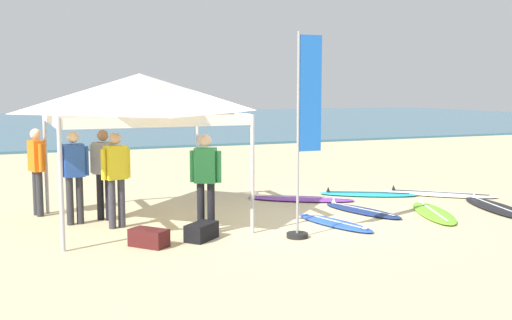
{
  "coord_description": "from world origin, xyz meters",
  "views": [
    {
      "loc": [
        -4.69,
        -10.46,
        2.52
      ],
      "look_at": [
        0.22,
        1.36,
        1.0
      ],
      "focal_mm": 43.69,
      "sensor_mm": 36.0,
      "label": 1
    }
  ],
  "objects_px": {
    "surfboard_black": "(497,208)",
    "banner_flag": "(304,144)",
    "surfboard_navy": "(362,210)",
    "person_blue": "(74,171)",
    "person_orange": "(37,166)",
    "person_grey": "(104,168)",
    "person_yellow": "(116,173)",
    "gear_bag_by_pole": "(202,232)",
    "surfboard_lime": "(433,213)",
    "canopy_tent": "(140,93)",
    "gear_bag_near_tent": "(149,238)",
    "surfboard_white": "(439,194)",
    "surfboard_purple": "(300,199)",
    "surfboard_blue": "(335,223)",
    "person_green": "(206,176)",
    "surfboard_cyan": "(367,194)"
  },
  "relations": [
    {
      "from": "surfboard_blue",
      "to": "gear_bag_by_pole",
      "type": "xyz_separation_m",
      "value": [
        -2.59,
        -0.13,
        0.1
      ]
    },
    {
      "from": "person_blue",
      "to": "person_green",
      "type": "distance_m",
      "value": 2.55
    },
    {
      "from": "banner_flag",
      "to": "gear_bag_by_pole",
      "type": "distance_m",
      "value": 2.23
    },
    {
      "from": "surfboard_white",
      "to": "person_green",
      "type": "height_order",
      "value": "person_green"
    },
    {
      "from": "surfboard_cyan",
      "to": "surfboard_purple",
      "type": "xyz_separation_m",
      "value": [
        -1.71,
        0.05,
        -0.0
      ]
    },
    {
      "from": "surfboard_navy",
      "to": "surfboard_purple",
      "type": "relative_size",
      "value": 0.87
    },
    {
      "from": "canopy_tent",
      "to": "surfboard_blue",
      "type": "xyz_separation_m",
      "value": [
        3.2,
        -1.56,
        -2.35
      ]
    },
    {
      "from": "person_yellow",
      "to": "canopy_tent",
      "type": "bearing_deg",
      "value": 27.8
    },
    {
      "from": "surfboard_lime",
      "to": "person_blue",
      "type": "xyz_separation_m",
      "value": [
        -6.64,
        1.8,
        0.95
      ]
    },
    {
      "from": "surfboard_black",
      "to": "surfboard_purple",
      "type": "bearing_deg",
      "value": 143.04
    },
    {
      "from": "person_blue",
      "to": "banner_flag",
      "type": "distance_m",
      "value": 4.26
    },
    {
      "from": "surfboard_black",
      "to": "surfboard_cyan",
      "type": "bearing_deg",
      "value": 122.99
    },
    {
      "from": "person_blue",
      "to": "gear_bag_near_tent",
      "type": "xyz_separation_m",
      "value": [
        0.89,
        -2.09,
        -0.85
      ]
    },
    {
      "from": "surfboard_blue",
      "to": "person_grey",
      "type": "relative_size",
      "value": 1.13
    },
    {
      "from": "person_grey",
      "to": "gear_bag_by_pole",
      "type": "distance_m",
      "value": 2.64
    },
    {
      "from": "person_orange",
      "to": "person_grey",
      "type": "xyz_separation_m",
      "value": [
        1.14,
        -0.89,
        0.0
      ]
    },
    {
      "from": "surfboard_navy",
      "to": "person_blue",
      "type": "relative_size",
      "value": 1.2
    },
    {
      "from": "surfboard_navy",
      "to": "gear_bag_by_pole",
      "type": "height_order",
      "value": "gear_bag_by_pole"
    },
    {
      "from": "person_yellow",
      "to": "gear_bag_by_pole",
      "type": "bearing_deg",
      "value": -51.5
    },
    {
      "from": "surfboard_cyan",
      "to": "person_green",
      "type": "relative_size",
      "value": 1.3
    },
    {
      "from": "surfboard_lime",
      "to": "person_grey",
      "type": "xyz_separation_m",
      "value": [
        -6.08,
        1.98,
        0.95
      ]
    },
    {
      "from": "gear_bag_near_tent",
      "to": "surfboard_purple",
      "type": "bearing_deg",
      "value": 33.74
    },
    {
      "from": "surfboard_blue",
      "to": "person_green",
      "type": "distance_m",
      "value": 2.58
    },
    {
      "from": "surfboard_black",
      "to": "person_green",
      "type": "relative_size",
      "value": 1.5
    },
    {
      "from": "gear_bag_by_pole",
      "to": "surfboard_navy",
      "type": "bearing_deg",
      "value": 14.31
    },
    {
      "from": "canopy_tent",
      "to": "gear_bag_by_pole",
      "type": "xyz_separation_m",
      "value": [
        0.61,
        -1.69,
        -2.25
      ]
    },
    {
      "from": "surfboard_lime",
      "to": "gear_bag_by_pole",
      "type": "distance_m",
      "value": 4.86
    },
    {
      "from": "surfboard_cyan",
      "to": "surfboard_black",
      "type": "distance_m",
      "value": 2.89
    },
    {
      "from": "person_blue",
      "to": "banner_flag",
      "type": "height_order",
      "value": "banner_flag"
    },
    {
      "from": "canopy_tent",
      "to": "banner_flag",
      "type": "xyz_separation_m",
      "value": [
        2.25,
        -2.16,
        -0.81
      ]
    },
    {
      "from": "surfboard_navy",
      "to": "person_grey",
      "type": "relative_size",
      "value": 1.2
    },
    {
      "from": "surfboard_blue",
      "to": "surfboard_lime",
      "type": "bearing_deg",
      "value": 1.76
    },
    {
      "from": "surfboard_navy",
      "to": "person_grey",
      "type": "bearing_deg",
      "value": 165.65
    },
    {
      "from": "surfboard_blue",
      "to": "surfboard_lime",
      "type": "distance_m",
      "value": 2.26
    },
    {
      "from": "surfboard_purple",
      "to": "gear_bag_near_tent",
      "type": "bearing_deg",
      "value": -146.26
    },
    {
      "from": "person_blue",
      "to": "person_yellow",
      "type": "height_order",
      "value": "same"
    },
    {
      "from": "surfboard_purple",
      "to": "person_grey",
      "type": "height_order",
      "value": "person_grey"
    },
    {
      "from": "surfboard_black",
      "to": "person_yellow",
      "type": "relative_size",
      "value": 1.5
    },
    {
      "from": "surfboard_lime",
      "to": "person_yellow",
      "type": "bearing_deg",
      "value": 168.51
    },
    {
      "from": "person_blue",
      "to": "gear_bag_by_pole",
      "type": "bearing_deg",
      "value": -48.31
    },
    {
      "from": "surfboard_purple",
      "to": "gear_bag_by_pole",
      "type": "xyz_separation_m",
      "value": [
        -3.11,
        -2.59,
        0.1
      ]
    },
    {
      "from": "surfboard_white",
      "to": "person_green",
      "type": "distance_m",
      "value": 6.41
    },
    {
      "from": "banner_flag",
      "to": "person_grey",
      "type": "bearing_deg",
      "value": 137.18
    },
    {
      "from": "surfboard_purple",
      "to": "person_green",
      "type": "bearing_deg",
      "value": -143.14
    },
    {
      "from": "surfboard_navy",
      "to": "person_orange",
      "type": "distance_m",
      "value": 6.47
    },
    {
      "from": "surfboard_blue",
      "to": "surfboard_purple",
      "type": "xyz_separation_m",
      "value": [
        0.52,
        2.46,
        -0.0
      ]
    },
    {
      "from": "surfboard_black",
      "to": "banner_flag",
      "type": "height_order",
      "value": "banner_flag"
    },
    {
      "from": "gear_bag_near_tent",
      "to": "surfboard_white",
      "type": "bearing_deg",
      "value": 15.39
    },
    {
      "from": "surfboard_lime",
      "to": "person_green",
      "type": "relative_size",
      "value": 1.34
    },
    {
      "from": "surfboard_navy",
      "to": "person_blue",
      "type": "distance_m",
      "value": 5.63
    }
  ]
}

